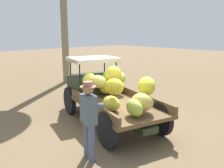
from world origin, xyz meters
TOP-DOWN VIEW (x-y plane):
  - ground_plane at (0.00, 0.00)m, footprint 60.00×60.00m
  - truck at (0.85, -0.20)m, footprint 4.66×2.70m
  - farmer at (-0.69, 1.64)m, footprint 0.53×0.49m

SIDE VIEW (x-z plane):
  - ground_plane at x=0.00m, z-range 0.00..0.00m
  - truck at x=0.85m, z-range 0.01..1.91m
  - farmer at x=-0.69m, z-range 0.12..1.86m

